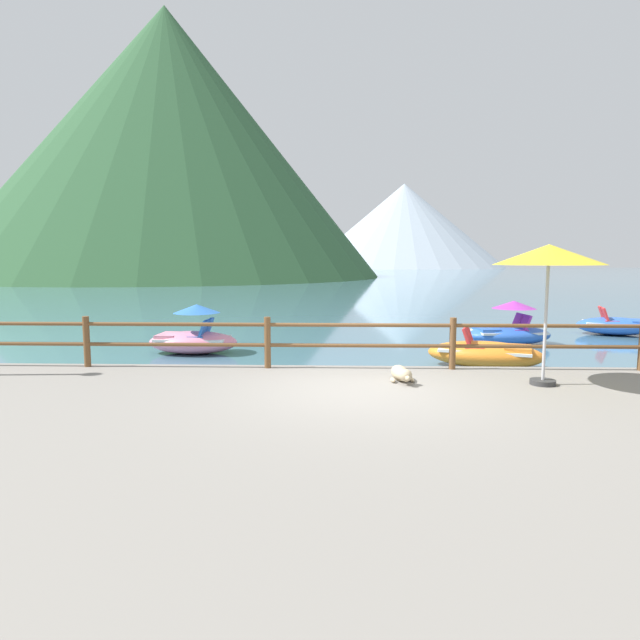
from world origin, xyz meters
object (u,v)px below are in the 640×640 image
(beach_umbrella, at_px, (549,257))
(dog_resting, at_px, (401,374))
(pedal_boat_3, at_px, (485,354))
(pedal_boat_0, at_px, (509,330))
(pedal_boat_1, at_px, (193,337))
(pedal_boat_2, at_px, (615,326))

(beach_umbrella, bearing_deg, dog_resting, 175.37)
(beach_umbrella, height_order, pedal_boat_3, beach_umbrella)
(beach_umbrella, height_order, pedal_boat_0, beach_umbrella)
(pedal_boat_1, xyz_separation_m, pedal_boat_2, (12.56, 3.78, -0.13))
(dog_resting, height_order, pedal_boat_3, pedal_boat_3)
(pedal_boat_0, relative_size, pedal_boat_1, 1.08)
(pedal_boat_1, bearing_deg, pedal_boat_0, 11.21)
(pedal_boat_1, xyz_separation_m, pedal_boat_3, (6.99, -1.56, -0.11))
(dog_resting, xyz_separation_m, pedal_boat_1, (-4.75, 4.68, -0.10))
(pedal_boat_0, xyz_separation_m, pedal_boat_1, (-8.54, -1.69, 0.01))
(beach_umbrella, height_order, dog_resting, beach_umbrella)
(beach_umbrella, bearing_deg, pedal_boat_1, 145.25)
(beach_umbrella, bearing_deg, pedal_boat_0, 76.83)
(pedal_boat_1, relative_size, pedal_boat_2, 0.90)
(beach_umbrella, bearing_deg, pedal_boat_3, 90.23)
(beach_umbrella, xyz_separation_m, pedal_boat_3, (-0.01, 3.30, -2.14))
(pedal_boat_0, distance_m, pedal_boat_2, 4.54)
(beach_umbrella, relative_size, pedal_boat_3, 0.82)
(pedal_boat_2, distance_m, pedal_boat_3, 7.72)
(pedal_boat_0, height_order, pedal_boat_3, pedal_boat_0)
(beach_umbrella, distance_m, pedal_boat_1, 8.76)
(pedal_boat_0, xyz_separation_m, pedal_boat_2, (4.03, 2.09, -0.12))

